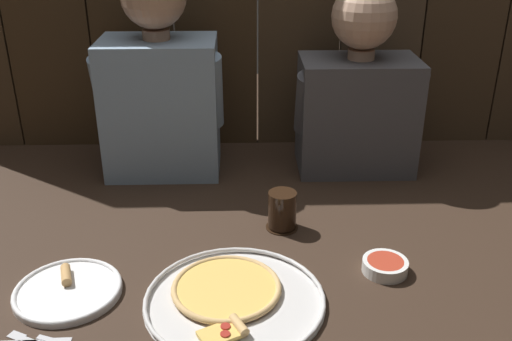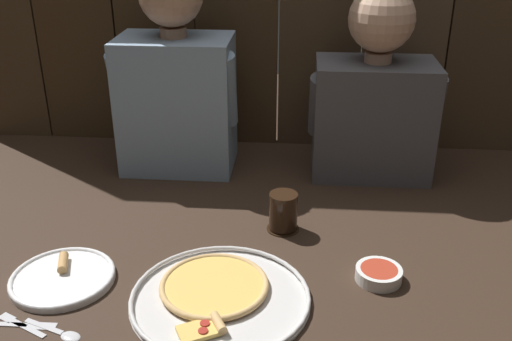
{
  "view_description": "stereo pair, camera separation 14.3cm",
  "coord_description": "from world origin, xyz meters",
  "px_view_note": "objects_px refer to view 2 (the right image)",
  "views": [
    {
      "loc": [
        -0.06,
        -1.2,
        0.79
      ],
      "look_at": [
        -0.02,
        0.1,
        0.18
      ],
      "focal_mm": 40.57,
      "sensor_mm": 36.0,
      "label": 1
    },
    {
      "loc": [
        0.08,
        -1.19,
        0.79
      ],
      "look_at": [
        -0.02,
        0.1,
        0.18
      ],
      "focal_mm": 40.57,
      "sensor_mm": 36.0,
      "label": 2
    }
  ],
  "objects_px": {
    "diner_left": "(176,76)",
    "dipping_bowl": "(379,274)",
    "pizza_tray": "(218,294)",
    "dinner_plate": "(63,277)",
    "diner_right": "(375,90)",
    "drinking_glass": "(283,212)"
  },
  "relations": [
    {
      "from": "diner_left",
      "to": "dipping_bowl",
      "type": "bearing_deg",
      "value": -45.48
    },
    {
      "from": "dinner_plate",
      "to": "diner_left",
      "type": "height_order",
      "value": "diner_left"
    },
    {
      "from": "drinking_glass",
      "to": "diner_left",
      "type": "height_order",
      "value": "diner_left"
    },
    {
      "from": "pizza_tray",
      "to": "dipping_bowl",
      "type": "height_order",
      "value": "dipping_bowl"
    },
    {
      "from": "diner_right",
      "to": "dinner_plate",
      "type": "bearing_deg",
      "value": -139.1
    },
    {
      "from": "dinner_plate",
      "to": "diner_left",
      "type": "relative_size",
      "value": 0.37
    },
    {
      "from": "diner_left",
      "to": "diner_right",
      "type": "xyz_separation_m",
      "value": [
        0.61,
        0.0,
        -0.03
      ]
    },
    {
      "from": "dipping_bowl",
      "to": "pizza_tray",
      "type": "bearing_deg",
      "value": -165.29
    },
    {
      "from": "dinner_plate",
      "to": "dipping_bowl",
      "type": "height_order",
      "value": "dinner_plate"
    },
    {
      "from": "diner_left",
      "to": "diner_right",
      "type": "bearing_deg",
      "value": 0.04
    },
    {
      "from": "pizza_tray",
      "to": "dipping_bowl",
      "type": "xyz_separation_m",
      "value": [
        0.36,
        0.09,
        0.01
      ]
    },
    {
      "from": "pizza_tray",
      "to": "diner_left",
      "type": "bearing_deg",
      "value": 107.86
    },
    {
      "from": "drinking_glass",
      "to": "diner_left",
      "type": "distance_m",
      "value": 0.57
    },
    {
      "from": "pizza_tray",
      "to": "diner_right",
      "type": "distance_m",
      "value": 0.82
    },
    {
      "from": "dinner_plate",
      "to": "diner_right",
      "type": "relative_size",
      "value": 0.4
    },
    {
      "from": "dipping_bowl",
      "to": "drinking_glass",
      "type": "bearing_deg",
      "value": 137.73
    },
    {
      "from": "pizza_tray",
      "to": "drinking_glass",
      "type": "relative_size",
      "value": 3.78
    },
    {
      "from": "diner_right",
      "to": "drinking_glass",
      "type": "bearing_deg",
      "value": -124.08
    },
    {
      "from": "pizza_tray",
      "to": "dipping_bowl",
      "type": "relative_size",
      "value": 3.7
    },
    {
      "from": "dinner_plate",
      "to": "diner_right",
      "type": "bearing_deg",
      "value": 40.9
    },
    {
      "from": "diner_left",
      "to": "pizza_tray",
      "type": "bearing_deg",
      "value": -72.14
    },
    {
      "from": "dinner_plate",
      "to": "diner_left",
      "type": "xyz_separation_m",
      "value": [
        0.14,
        0.65,
        0.29
      ]
    }
  ]
}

